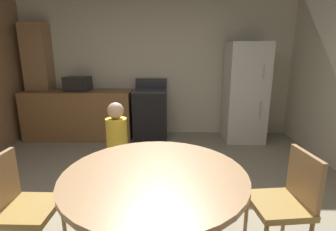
# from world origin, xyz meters

# --- Properties ---
(wall_back) EXTENTS (5.44, 0.12, 2.70)m
(wall_back) POSITION_xyz_m (0.00, 3.09, 1.35)
(wall_back) COLOR beige
(wall_back) RESTS_ON ground
(kitchen_counter) EXTENTS (1.96, 0.60, 0.90)m
(kitchen_counter) POSITION_xyz_m (-1.44, 2.69, 0.45)
(kitchen_counter) COLOR olive
(kitchen_counter) RESTS_ON ground
(pantry_column) EXTENTS (0.44, 0.36, 2.10)m
(pantry_column) POSITION_xyz_m (-2.20, 2.87, 1.05)
(pantry_column) COLOR #9E754C
(pantry_column) RESTS_ON ground
(oven_range) EXTENTS (0.60, 0.60, 1.10)m
(oven_range) POSITION_xyz_m (-0.10, 2.70, 0.47)
(oven_range) COLOR black
(oven_range) RESTS_ON ground
(refrigerator) EXTENTS (0.68, 0.68, 1.76)m
(refrigerator) POSITION_xyz_m (1.61, 2.64, 0.88)
(refrigerator) COLOR silver
(refrigerator) RESTS_ON ground
(microwave) EXTENTS (0.44, 0.32, 0.26)m
(microwave) POSITION_xyz_m (-1.43, 2.69, 1.03)
(microwave) COLOR black
(microwave) RESTS_ON kitchen_counter
(dining_table) EXTENTS (1.30, 1.30, 0.76)m
(dining_table) POSITION_xyz_m (0.18, -0.26, 0.61)
(dining_table) COLOR #9E754C
(dining_table) RESTS_ON ground
(chair_east) EXTENTS (0.44, 0.44, 0.87)m
(chair_east) POSITION_xyz_m (1.18, -0.15, 0.50)
(chair_east) COLOR #9E754C
(chair_east) RESTS_ON ground
(chair_west) EXTENTS (0.40, 0.40, 0.87)m
(chair_west) POSITION_xyz_m (-0.83, -0.25, 0.50)
(chair_west) COLOR #9E754C
(chair_west) RESTS_ON ground
(person_child) EXTENTS (0.30, 0.30, 1.09)m
(person_child) POSITION_xyz_m (-0.28, 0.63, 0.58)
(person_child) COLOR #8C337A
(person_child) RESTS_ON ground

